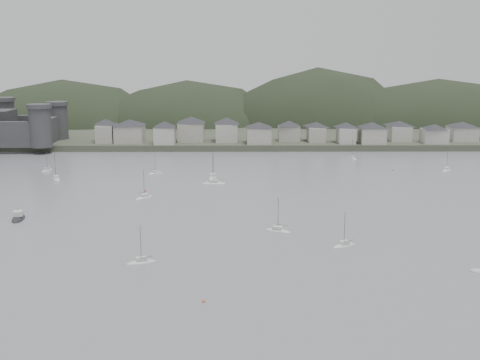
{
  "coord_description": "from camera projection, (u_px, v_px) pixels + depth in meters",
  "views": [
    {
      "loc": [
        -1.4,
        -113.6,
        45.13
      ],
      "look_at": [
        0.0,
        75.0,
        6.0
      ],
      "focal_mm": 45.2,
      "sensor_mm": 36.0,
      "label": 1
    }
  ],
  "objects": [
    {
      "name": "ground",
      "position": [
        243.0,
        286.0,
        120.4
      ],
      "size": [
        900.0,
        900.0,
        0.0
      ],
      "primitive_type": "plane",
      "color": "slate",
      "rests_on": "ground"
    },
    {
      "name": "mooring_buoys",
      "position": [
        163.0,
        202.0,
        188.28
      ],
      "size": [
        137.5,
        131.32,
        0.7
      ],
      "color": "#C46041",
      "rests_on": "ground"
    },
    {
      "name": "moored_fleet",
      "position": [
        195.0,
        208.0,
        180.84
      ],
      "size": [
        196.83,
        154.54,
        13.37
      ],
      "color": "silver",
      "rests_on": "ground"
    },
    {
      "name": "motor_launch_far",
      "position": [
        18.0,
        218.0,
        169.07
      ],
      "size": [
        4.35,
        9.25,
        4.11
      ],
      "rotation": [
        0.0,
        0.0,
        3.27
      ],
      "color": "black",
      "rests_on": "ground"
    },
    {
      "name": "far_shore_land",
      "position": [
        238.0,
        121.0,
        408.94
      ],
      "size": [
        900.0,
        250.0,
        3.0
      ],
      "primitive_type": "cube",
      "color": "#383D2D",
      "rests_on": "ground"
    },
    {
      "name": "waterfront_town",
      "position": [
        341.0,
        130.0,
        298.52
      ],
      "size": [
        451.48,
        28.46,
        12.92
      ],
      "color": "gray",
      "rests_on": "far_shore_land"
    },
    {
      "name": "forested_ridge",
      "position": [
        245.0,
        145.0,
        386.51
      ],
      "size": [
        851.55,
        103.94,
        102.57
      ],
      "color": "black",
      "rests_on": "ground"
    }
  ]
}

